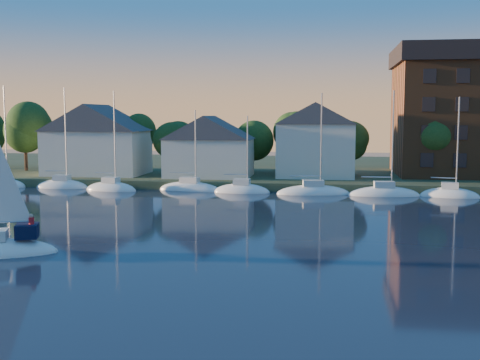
# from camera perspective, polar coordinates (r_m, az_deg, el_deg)

# --- Properties ---
(ground) EXTENTS (260.00, 260.00, 0.00)m
(ground) POSITION_cam_1_polar(r_m,az_deg,el_deg) (25.19, -15.48, -15.29)
(ground) COLOR black
(ground) RESTS_ON ground
(shoreline_land) EXTENTS (160.00, 50.00, 2.00)m
(shoreline_land) POSITION_cam_1_polar(r_m,az_deg,el_deg) (97.29, 2.65, 0.76)
(shoreline_land) COLOR #344227
(shoreline_land) RESTS_ON ground
(wooden_dock) EXTENTS (120.00, 3.00, 1.00)m
(wooden_dock) POSITION_cam_1_polar(r_m,az_deg,el_deg) (74.58, 0.87, -0.88)
(wooden_dock) COLOR brown
(wooden_dock) RESTS_ON ground
(clubhouse_west) EXTENTS (13.65, 9.45, 9.64)m
(clubhouse_west) POSITION_cam_1_polar(r_m,az_deg,el_deg) (85.54, -13.38, 3.84)
(clubhouse_west) COLOR silver
(clubhouse_west) RESTS_ON shoreline_land
(clubhouse_centre) EXTENTS (11.55, 8.40, 8.08)m
(clubhouse_centre) POSITION_cam_1_polar(r_m,az_deg,el_deg) (80.04, -2.92, 3.28)
(clubhouse_centre) COLOR silver
(clubhouse_centre) RESTS_ON shoreline_land
(clubhouse_east) EXTENTS (10.50, 8.40, 9.80)m
(clubhouse_east) POSITION_cam_1_polar(r_m,az_deg,el_deg) (80.46, 7.21, 3.87)
(clubhouse_east) COLOR silver
(clubhouse_east) RESTS_ON shoreline_land
(tree_line) EXTENTS (93.40, 5.40, 8.90)m
(tree_line) POSITION_cam_1_polar(r_m,az_deg,el_deg) (84.75, 3.21, 4.82)
(tree_line) COLOR #372319
(tree_line) RESTS_ON shoreline_land
(moored_fleet) EXTENTS (87.50, 2.40, 12.05)m
(moored_fleet) POSITION_cam_1_polar(r_m,az_deg,el_deg) (71.61, 0.56, -1.09)
(moored_fleet) COLOR white
(moored_fleet) RESTS_ON ground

